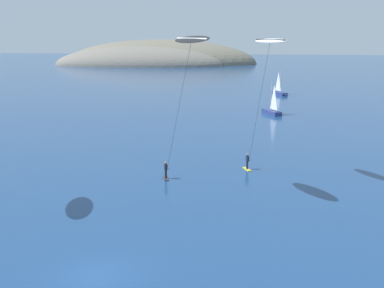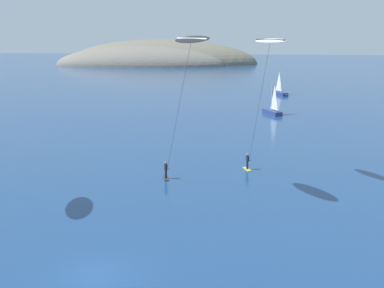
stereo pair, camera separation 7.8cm
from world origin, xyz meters
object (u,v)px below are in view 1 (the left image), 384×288
sailboat_far (280,92)px  kitesurfer_white (267,55)px  sailboat_near (271,110)px  kitesurfer_black (189,51)px

sailboat_far → kitesurfer_white: 65.80m
sailboat_near → kitesurfer_white: 39.80m
kitesurfer_white → kitesurfer_black: size_ratio=0.98×
kitesurfer_black → kitesurfer_white: bearing=43.0°
sailboat_far → kitesurfer_white: bearing=-94.3°
kitesurfer_black → sailboat_near: bearing=79.3°
sailboat_near → kitesurfer_black: size_ratio=0.42×
sailboat_near → sailboat_far: same height
sailboat_near → sailboat_far: size_ratio=1.00×
sailboat_near → kitesurfer_white: bearing=-92.9°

